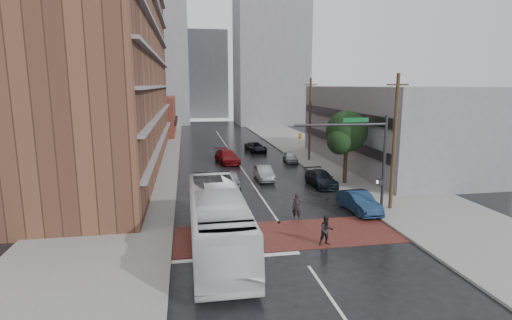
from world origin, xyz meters
TOP-DOWN VIEW (x-y plane):
  - ground at (0.00, 0.00)m, footprint 160.00×160.00m
  - crosswalk at (0.00, 0.50)m, footprint 14.00×5.00m
  - sidewalk_west at (-11.50, 25.00)m, footprint 9.00×90.00m
  - sidewalk_east at (11.50, 25.00)m, footprint 9.00×90.00m
  - apartment_block at (-14.00, 24.00)m, footprint 10.00×44.00m
  - storefront_west at (-12.00, 54.00)m, footprint 8.00×16.00m
  - building_east at (16.50, 20.00)m, footprint 11.00×26.00m
  - distant_tower_west at (-14.00, 78.00)m, footprint 18.00×16.00m
  - distant_tower_east at (14.00, 72.00)m, footprint 16.00×14.00m
  - distant_tower_center at (0.00, 95.00)m, footprint 12.00×10.00m
  - street_tree at (8.52, 12.03)m, footprint 4.20×4.10m
  - signal_mast at (5.85, 2.50)m, footprint 6.50×0.30m
  - utility_pole_near at (8.80, 4.00)m, footprint 1.60×0.26m
  - utility_pole_far at (8.80, 24.00)m, footprint 1.60×0.26m
  - transit_bus at (-4.42, -1.00)m, footprint 2.94×12.50m
  - pedestrian_a at (1.33, 3.00)m, footprint 0.80×0.67m
  - pedestrian_b at (1.83, -1.50)m, footprint 0.87×0.68m
  - car_travel_a at (-2.01, 13.29)m, footprint 1.63×3.82m
  - car_travel_b at (1.36, 14.95)m, footprint 1.53×4.23m
  - car_travel_c at (-1.28, 24.29)m, footprint 3.05×5.62m
  - suv_travel at (3.48, 31.56)m, footprint 2.81×5.00m
  - car_parked_near at (6.30, 4.00)m, footprint 1.94×4.67m
  - car_parked_mid at (6.11, 11.79)m, footprint 2.14×4.89m
  - car_parked_far at (6.30, 23.60)m, footprint 1.75×3.73m

SIDE VIEW (x-z plane):
  - ground at x=0.00m, z-range 0.00..0.00m
  - crosswalk at x=0.00m, z-range 0.00..0.02m
  - sidewalk_west at x=-11.50m, z-range 0.00..0.15m
  - sidewalk_east at x=11.50m, z-range 0.00..0.15m
  - car_parked_far at x=6.30m, z-range 0.00..1.24m
  - car_travel_a at x=-2.01m, z-range 0.00..1.29m
  - suv_travel at x=3.48m, z-range 0.00..1.32m
  - car_travel_b at x=1.36m, z-range 0.00..1.38m
  - car_parked_mid at x=6.11m, z-range 0.00..1.40m
  - car_parked_near at x=6.30m, z-range 0.00..1.50m
  - car_travel_c at x=-1.28m, z-range 0.00..1.55m
  - pedestrian_b at x=1.83m, z-range 0.00..1.77m
  - pedestrian_a at x=1.33m, z-range 0.00..1.89m
  - transit_bus at x=-4.42m, z-range 0.00..3.48m
  - storefront_west at x=-12.00m, z-range 0.00..7.00m
  - building_east at x=16.50m, z-range 0.00..9.00m
  - signal_mast at x=5.85m, z-range 1.13..8.33m
  - street_tree at x=8.52m, z-range 1.28..8.18m
  - utility_pole_near at x=8.80m, z-range 0.14..10.14m
  - utility_pole_far at x=8.80m, z-range 0.14..10.14m
  - distant_tower_center at x=0.00m, z-range 0.00..24.00m
  - apartment_block at x=-14.00m, z-range 0.00..28.00m
  - distant_tower_west at x=-14.00m, z-range 0.00..32.00m
  - distant_tower_east at x=14.00m, z-range 0.00..36.00m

